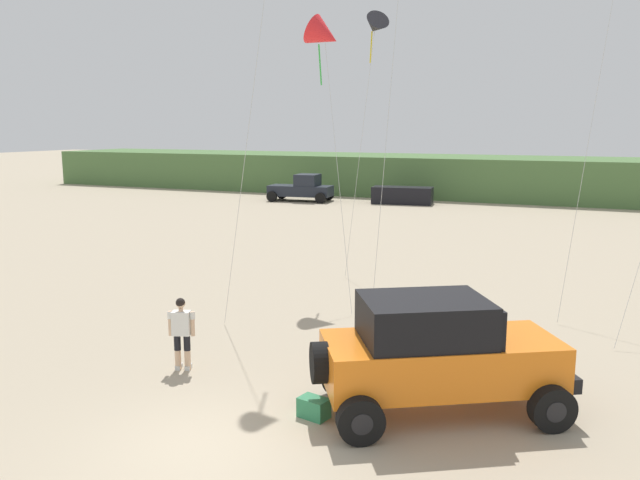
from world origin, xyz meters
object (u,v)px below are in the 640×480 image
person_watching (182,330)px  kite_black_sled (375,26)px  distant_pickup (302,188)px  distant_sedan (402,195)px  cooler_box (314,408)px  jeep (438,352)px  kite_yellow_diamond (324,35)px

person_watching → kite_black_sled: bearing=87.8°
distant_pickup → distant_sedan: distant_pickup is taller
person_watching → kite_black_sled: (0.45, 11.75, 8.07)m
person_watching → distant_pickup: distant_pickup is taller
person_watching → cooler_box: size_ratio=2.98×
jeep → cooler_box: 2.56m
person_watching → kite_yellow_diamond: size_ratio=0.18×
jeep → distant_sedan: jeep is taller
cooler_box → kite_black_sled: (-3.24, 12.79, 8.82)m
cooler_box → kite_yellow_diamond: (-3.89, 9.58, 8.13)m
kite_yellow_diamond → cooler_box: bearing=-67.9°
kite_black_sled → kite_yellow_diamond: (-0.65, -3.20, -0.68)m
jeep → distant_pickup: bearing=119.2°
distant_sedan → kite_black_sled: kite_black_sled is taller
kite_yellow_diamond → kite_black_sled: bearing=78.6°
distant_sedan → cooler_box: bearing=-83.8°
kite_black_sled → jeep: bearing=-65.5°
person_watching → distant_sedan: (-4.42, 32.57, -0.34)m
distant_pickup → jeep: bearing=-60.8°
person_watching → kite_black_sled: size_ratio=0.17×
person_watching → distant_sedan: bearing=97.7°
cooler_box → distant_pickup: distant_pickup is taller
jeep → kite_yellow_diamond: kite_yellow_diamond is taller
jeep → person_watching: 5.75m
kite_yellow_diamond → distant_sedan: bearing=100.0°
jeep → distant_pickup: (-17.40, 31.14, -0.26)m
cooler_box → person_watching: bearing=176.7°
jeep → cooler_box: bearing=-150.8°
distant_pickup → kite_black_sled: 24.33m
person_watching → kite_yellow_diamond: kite_yellow_diamond is taller
person_watching → distant_pickup: (-11.65, 31.25, 0.00)m
cooler_box → distant_sedan: (-8.11, 33.60, 0.41)m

